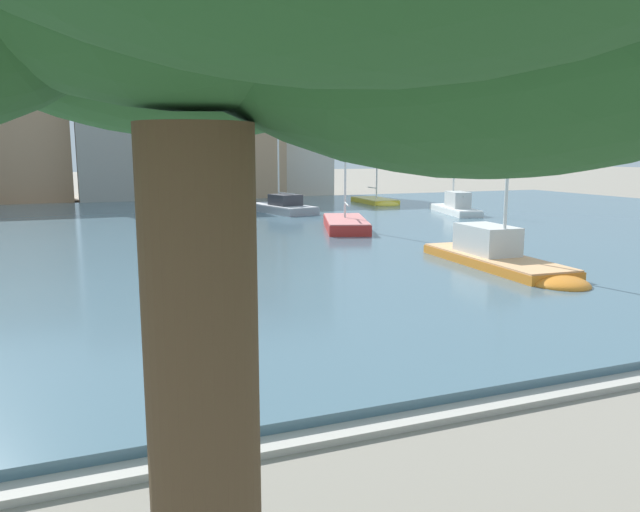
{
  "coord_description": "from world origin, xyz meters",
  "views": [
    {
      "loc": [
        -4.65,
        -0.51,
        4.53
      ],
      "look_at": [
        0.46,
        12.22,
        2.2
      ],
      "focal_mm": 34.62,
      "sensor_mm": 36.0,
      "label": 1
    }
  ],
  "objects_px": {
    "sailboat_yellow": "(377,202)",
    "sailboat_white": "(453,209)",
    "sailboat_grey": "(279,208)",
    "mooring_bollard": "(172,457)",
    "sailboat_red": "(345,225)",
    "sailboat_orange": "(501,260)"
  },
  "relations": [
    {
      "from": "sailboat_white",
      "to": "sailboat_red",
      "type": "bearing_deg",
      "value": -153.95
    },
    {
      "from": "sailboat_yellow",
      "to": "sailboat_white",
      "type": "distance_m",
      "value": 9.03
    },
    {
      "from": "sailboat_yellow",
      "to": "sailboat_red",
      "type": "xyz_separation_m",
      "value": [
        -9.25,
        -14.12,
        0.1
      ]
    },
    {
      "from": "mooring_bollard",
      "to": "sailboat_grey",
      "type": "bearing_deg",
      "value": 69.47
    },
    {
      "from": "sailboat_grey",
      "to": "mooring_bollard",
      "type": "relative_size",
      "value": 14.4
    },
    {
      "from": "sailboat_yellow",
      "to": "mooring_bollard",
      "type": "height_order",
      "value": "sailboat_yellow"
    },
    {
      "from": "sailboat_red",
      "to": "sailboat_orange",
      "type": "xyz_separation_m",
      "value": [
        0.48,
        -13.09,
        0.09
      ]
    },
    {
      "from": "sailboat_red",
      "to": "sailboat_white",
      "type": "bearing_deg",
      "value": 26.05
    },
    {
      "from": "mooring_bollard",
      "to": "sailboat_orange",
      "type": "bearing_deg",
      "value": 36.42
    },
    {
      "from": "sailboat_white",
      "to": "sailboat_red",
      "type": "distance_m",
      "value": 11.86
    },
    {
      "from": "sailboat_white",
      "to": "mooring_bollard",
      "type": "xyz_separation_m",
      "value": [
        -23.65,
        -28.23,
        -0.33
      ]
    },
    {
      "from": "sailboat_yellow",
      "to": "sailboat_orange",
      "type": "distance_m",
      "value": 28.59
    },
    {
      "from": "sailboat_grey",
      "to": "mooring_bollard",
      "type": "bearing_deg",
      "value": -110.53
    },
    {
      "from": "sailboat_white",
      "to": "sailboat_grey",
      "type": "height_order",
      "value": "sailboat_grey"
    },
    {
      "from": "sailboat_yellow",
      "to": "mooring_bollard",
      "type": "xyz_separation_m",
      "value": [
        -22.24,
        -37.15,
        -0.13
      ]
    },
    {
      "from": "sailboat_yellow",
      "to": "sailboat_grey",
      "type": "distance_m",
      "value": 10.55
    },
    {
      "from": "sailboat_grey",
      "to": "sailboat_white",
      "type": "bearing_deg",
      "value": -24.06
    },
    {
      "from": "sailboat_orange",
      "to": "sailboat_grey",
      "type": "bearing_deg",
      "value": 92.51
    },
    {
      "from": "sailboat_grey",
      "to": "sailboat_orange",
      "type": "bearing_deg",
      "value": -87.49
    },
    {
      "from": "sailboat_yellow",
      "to": "sailboat_grey",
      "type": "bearing_deg",
      "value": -158.22
    },
    {
      "from": "sailboat_yellow",
      "to": "sailboat_white",
      "type": "relative_size",
      "value": 0.99
    },
    {
      "from": "sailboat_yellow",
      "to": "sailboat_red",
      "type": "distance_m",
      "value": 16.89
    }
  ]
}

